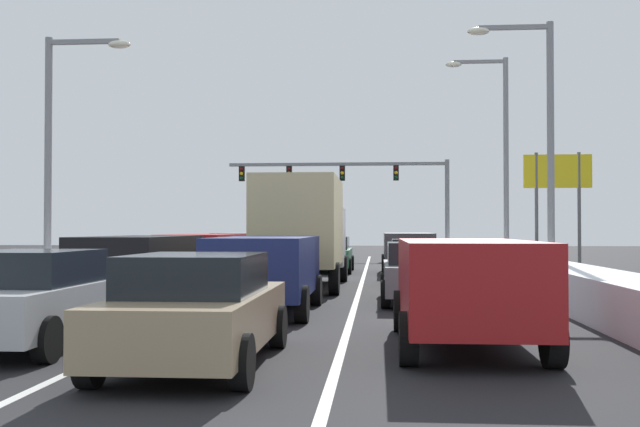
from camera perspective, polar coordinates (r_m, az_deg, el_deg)
The scene contains 22 objects.
ground_plane at distance 21.70m, azimuth -1.57°, elevation -6.06°, with size 120.00×120.00×0.00m, color black.
lane_stripe_between_right_lane_and_center_lane at distance 25.92m, azimuth 3.19°, elevation -5.25°, with size 0.14×47.75×0.01m, color silver.
lane_stripe_between_center_lane_and_left_lane at distance 26.21m, azimuth -4.29°, elevation -5.20°, with size 0.14×47.75×0.01m, color silver.
snow_bank_right_shoulder at distance 26.31m, azimuth 14.84°, elevation -4.17°, with size 1.56×47.75×0.91m, color white.
snow_bank_left_shoulder at distance 27.49m, azimuth -15.30°, elevation -4.09°, with size 1.61×47.75×0.85m, color white.
suv_red_right_lane_nearest at distance 11.99m, azimuth 10.99°, elevation -5.14°, with size 2.16×4.90×1.67m.
sedan_gray_right_lane_second at distance 19.07m, azimuth 7.65°, elevation -4.42°, with size 2.00×4.50×1.51m.
sedan_maroon_right_lane_third at distance 24.88m, azimuth 7.39°, elevation -3.66°, with size 2.00×4.50×1.51m.
suv_charcoal_right_lane_fourth at distance 31.15m, azimuth 6.70°, elevation -2.69°, with size 2.16×4.90×1.67m.
sedan_tan_center_lane_nearest at distance 10.36m, azimuth -9.31°, elevation -7.18°, with size 2.00×4.50×1.51m.
suv_navy_center_lane_second at distance 16.56m, azimuth -4.09°, elevation -4.05°, with size 2.16×4.90×1.67m.
box_truck_center_lane_third at distance 23.40m, azimuth -1.32°, elevation -1.04°, with size 2.53×7.20×3.36m.
sedan_green_center_lane_fourth at distance 31.98m, azimuth 0.71°, elevation -3.11°, with size 2.00×4.50×1.51m.
sedan_silver_left_lane_nearest at distance 12.77m, azimuth -20.85°, elevation -5.98°, with size 2.00×4.50×1.51m.
suv_black_left_lane_second at distance 18.85m, azimuth -13.51°, elevation -3.67°, with size 2.16×4.90×1.67m.
suv_red_left_lane_third at distance 24.67m, azimuth -8.85°, elevation -3.09°, with size 2.16×4.90×1.67m.
suv_gray_left_lane_fourth at distance 31.89m, azimuth -5.71°, elevation -2.65°, with size 2.16×4.90×1.67m.
traffic_light_gantry at distance 47.64m, azimuth 3.28°, elevation 2.50°, with size 14.00×0.47×6.20m.
street_lamp_right_near at distance 24.39m, azimuth 16.28°, elevation 6.19°, with size 2.66×0.36×8.29m.
street_lamp_right_mid at distance 32.95m, azimuth 13.38°, elevation 5.06°, with size 2.66×0.36×9.15m.
street_lamp_left_mid at distance 24.20m, azimuth -19.11°, elevation 5.50°, with size 2.66×0.36×7.68m.
roadside_sign_right at distance 37.62m, azimuth 17.60°, elevation 2.20°, with size 3.20×0.16×5.50m.
Camera 1 is at (2.26, -4.14, 1.85)m, focal length 42.14 mm.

